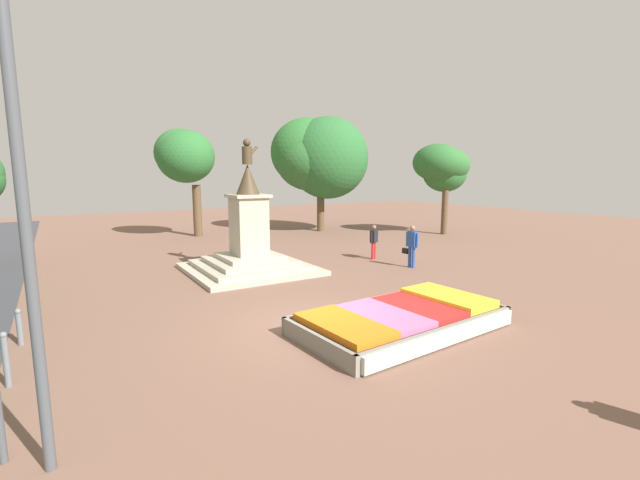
{
  "coord_description": "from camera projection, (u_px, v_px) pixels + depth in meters",
  "views": [
    {
      "loc": [
        -5.26,
        -8.76,
        3.8
      ],
      "look_at": [
        2.29,
        3.42,
        1.57
      ],
      "focal_mm": 24.0,
      "sensor_mm": 36.0,
      "label": 1
    }
  ],
  "objects": [
    {
      "name": "statue_monument",
      "position": [
        249.0,
        247.0,
        16.72
      ],
      "size": [
        4.63,
        4.63,
        5.1
      ],
      "color": "#B4A995",
      "rests_on": "ground_plane"
    },
    {
      "name": "kerb_bollard_mid_b",
      "position": [
        6.0,
        358.0,
        7.62
      ],
      "size": [
        0.12,
        0.12,
        1.03
      ],
      "color": "slate",
      "rests_on": "ground_plane"
    },
    {
      "name": "ground_plane",
      "position": [
        314.0,
        327.0,
        10.67
      ],
      "size": [
        74.78,
        74.78,
        0.0
      ],
      "primitive_type": "plane",
      "color": "brown"
    },
    {
      "name": "pedestrian_crossing_plaza",
      "position": [
        374.0,
        240.0,
        19.09
      ],
      "size": [
        0.53,
        0.36,
        1.54
      ],
      "color": "red",
      "rests_on": "ground_plane"
    },
    {
      "name": "banner_pole",
      "position": [
        24.0,
        210.0,
        5.06
      ],
      "size": [
        0.14,
        0.72,
        6.32
      ],
      "color": "#4C5156",
      "rests_on": "ground_plane"
    },
    {
      "name": "pedestrian_with_handbag",
      "position": [
        412.0,
        244.0,
        17.37
      ],
      "size": [
        0.29,
        0.72,
        1.74
      ],
      "color": "#264CA5",
      "rests_on": "ground_plane"
    },
    {
      "name": "flower_planter",
      "position": [
        403.0,
        319.0,
        10.51
      ],
      "size": [
        5.35,
        3.15,
        0.59
      ],
      "color": "#38281C",
      "rests_on": "ground_plane"
    },
    {
      "name": "park_tree_behind_statue",
      "position": [
        318.0,
        157.0,
        28.12
      ],
      "size": [
        6.12,
        5.87,
        7.48
      ],
      "color": "brown",
      "rests_on": "ground_plane"
    },
    {
      "name": "kerb_bollard_north",
      "position": [
        19.0,
        326.0,
        9.53
      ],
      "size": [
        0.13,
        0.13,
        0.84
      ],
      "color": "slate",
      "rests_on": "ground_plane"
    },
    {
      "name": "park_tree_far_left",
      "position": [
        442.0,
        167.0,
        26.9
      ],
      "size": [
        3.75,
        3.17,
        5.65
      ],
      "color": "brown",
      "rests_on": "ground_plane"
    },
    {
      "name": "park_tree_far_right",
      "position": [
        184.0,
        156.0,
        25.26
      ],
      "size": [
        3.4,
        3.59,
        6.43
      ],
      "color": "brown",
      "rests_on": "ground_plane"
    },
    {
      "name": "kerb_bollard_mid_a",
      "position": [
        0.0,
        425.0,
        5.6
      ],
      "size": [
        0.11,
        0.11,
        1.04
      ],
      "color": "#4C5156",
      "rests_on": "ground_plane"
    }
  ]
}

